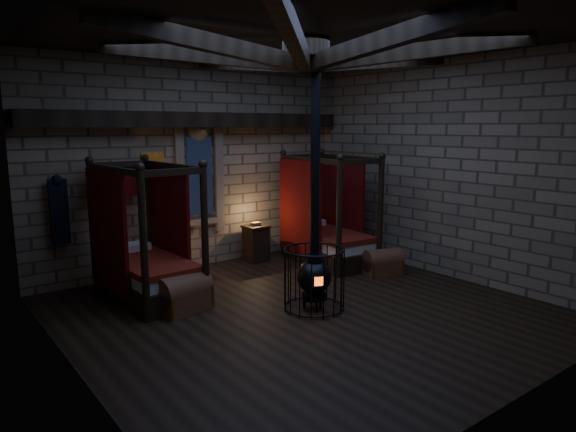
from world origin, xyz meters
TOP-DOWN VIEW (x-y plane):
  - room at (-0.00, 0.09)m, footprint 7.02×7.02m
  - bed_left at (-1.72, 2.24)m, footprint 1.26×2.25m
  - bed_right at (2.32, 2.09)m, footprint 1.38×2.30m
  - trunk_left at (-1.54, 1.19)m, footprint 0.94×0.71m
  - trunk_right at (2.53, 0.63)m, footprint 0.82×0.66m
  - nightstand_left at (-1.06, 3.04)m, footprint 0.44×0.42m
  - nightstand_right at (1.10, 3.03)m, footprint 0.50×0.48m
  - stove at (0.17, -0.03)m, footprint 0.98×0.98m

SIDE VIEW (x-z plane):
  - trunk_right at x=2.53m, z-range -0.03..0.50m
  - trunk_left at x=-1.54m, z-range -0.04..0.59m
  - nightstand_left at x=-1.06m, z-range -0.06..0.73m
  - nightstand_right at x=1.10m, z-range -0.03..0.84m
  - bed_left at x=-1.72m, z-range -0.58..1.71m
  - bed_right at x=2.32m, z-range -0.58..1.71m
  - stove at x=0.17m, z-range -1.41..2.64m
  - room at x=0.00m, z-range 1.60..5.89m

